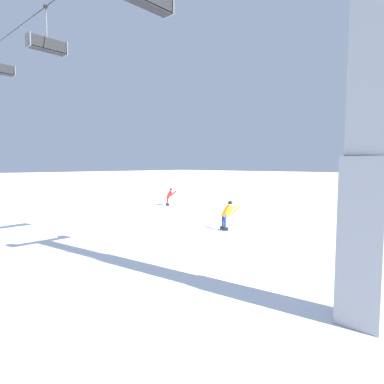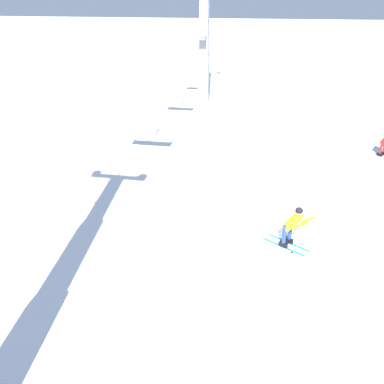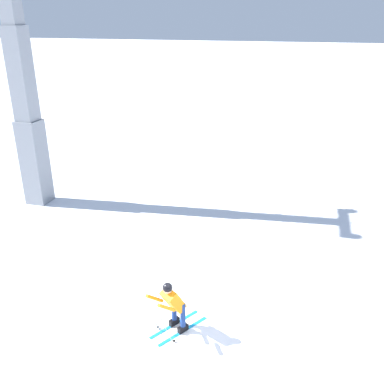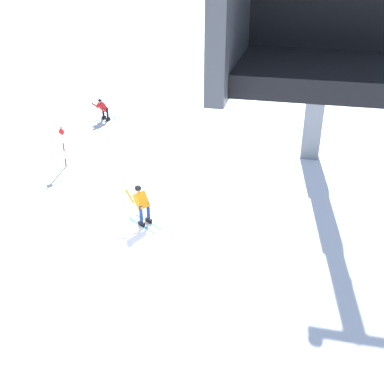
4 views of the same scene
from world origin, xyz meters
name	(u,v)px [view 2 (image 2 of 4)]	position (x,y,z in m)	size (l,w,h in m)	color
ground_plane	(290,230)	(0.00, 0.00, 0.00)	(260.00, 260.00, 0.00)	white
skier_carving_main	(293,224)	(-1.08, 0.02, 0.87)	(1.34, 1.65, 1.64)	#198CCC
lift_tower_far	(204,37)	(18.39, 6.05, 4.58)	(0.75, 2.47, 11.03)	gray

